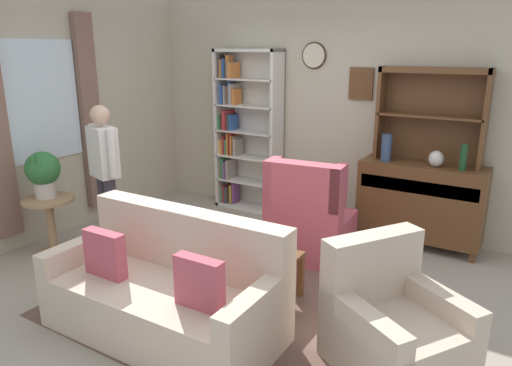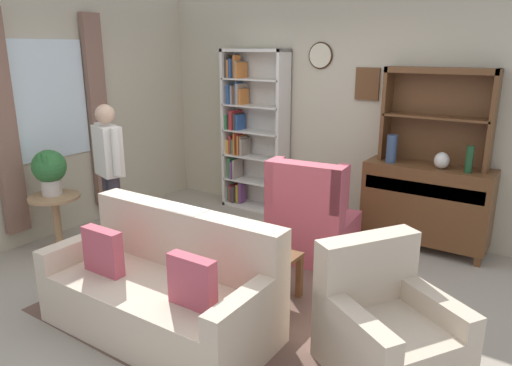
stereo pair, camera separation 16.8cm
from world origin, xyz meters
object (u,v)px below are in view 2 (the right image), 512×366
at_px(sideboard_hutch, 439,103).
at_px(coffee_table, 250,259).
at_px(sideboard, 426,203).
at_px(bottle_wine, 469,159).
at_px(bookshelf, 250,130).
at_px(wingback_chair, 311,222).
at_px(book_stack, 247,244).
at_px(vase_round, 442,160).
at_px(couch_floral, 164,291).
at_px(plant_stand, 57,217).
at_px(armchair_floral, 386,332).
at_px(person_reading, 109,167).
at_px(potted_plant_large, 49,169).
at_px(vase_tall, 392,149).

distance_m(sideboard_hutch, coffee_table, 2.56).
bearing_deg(sideboard, bottle_wine, -12.89).
bearing_deg(bookshelf, sideboard, -2.05).
xyz_separation_m(sideboard_hutch, wingback_chair, (-0.89, -1.03, -1.18)).
bearing_deg(book_stack, vase_round, 57.75).
bearing_deg(couch_floral, bottle_wine, 58.47).
bearing_deg(plant_stand, wingback_chair, 30.52).
xyz_separation_m(sideboard, couch_floral, (-1.22, -2.71, -0.20)).
xyz_separation_m(bottle_wine, book_stack, (-1.41, -1.80, -0.60)).
relative_size(armchair_floral, wingback_chair, 1.01).
height_order(wingback_chair, coffee_table, wingback_chair).
bearing_deg(person_reading, sideboard_hutch, 35.67).
distance_m(bookshelf, potted_plant_large, 2.53).
xyz_separation_m(sideboard, book_stack, (-1.02, -1.89, -0.05)).
height_order(bottle_wine, couch_floral, bottle_wine).
bearing_deg(sideboard, couch_floral, -114.21).
bearing_deg(vase_round, bookshelf, 176.52).
bearing_deg(vase_tall, armchair_floral, -70.69).
relative_size(bookshelf, vase_round, 12.35).
relative_size(wingback_chair, plant_stand, 1.70).
xyz_separation_m(sideboard_hutch, person_reading, (-2.78, -2.00, -0.65)).
height_order(sideboard_hutch, potted_plant_large, sideboard_hutch).
relative_size(couch_floral, plant_stand, 2.93).
bearing_deg(armchair_floral, coffee_table, 166.71).
bearing_deg(coffee_table, vase_tall, 73.09).
height_order(sideboard_hutch, person_reading, sideboard_hutch).
bearing_deg(person_reading, sideboard, 34.16).
relative_size(wingback_chair, potted_plant_large, 2.19).
distance_m(couch_floral, potted_plant_large, 2.16).
relative_size(vase_tall, couch_floral, 0.16).
distance_m(bottle_wine, armchair_floral, 2.29).
bearing_deg(book_stack, potted_plant_large, -170.15).
height_order(armchair_floral, wingback_chair, wingback_chair).
height_order(sideboard, person_reading, person_reading).
height_order(bottle_wine, person_reading, person_reading).
height_order(plant_stand, potted_plant_large, potted_plant_large).
height_order(sideboard, plant_stand, sideboard).
height_order(couch_floral, coffee_table, couch_floral).
bearing_deg(armchair_floral, bookshelf, 139.38).
xyz_separation_m(coffee_table, book_stack, (-0.07, 0.05, 0.10)).
xyz_separation_m(sideboard, armchair_floral, (0.37, -2.25, -0.22)).
bearing_deg(bottle_wine, potted_plant_large, -149.04).
distance_m(person_reading, coffee_table, 1.91).
xyz_separation_m(armchair_floral, wingback_chair, (-1.26, 1.33, 0.09)).
xyz_separation_m(bookshelf, person_reading, (-0.43, -1.97, -0.15)).
relative_size(wingback_chair, person_reading, 0.67).
bearing_deg(person_reading, vase_tall, 37.08).
height_order(bottle_wine, armchair_floral, bottle_wine).
xyz_separation_m(couch_floral, book_stack, (0.20, 0.82, 0.14)).
height_order(bookshelf, bottle_wine, bookshelf).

